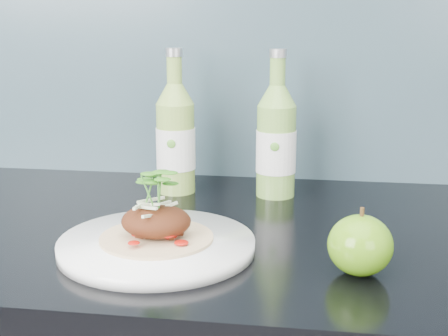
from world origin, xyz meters
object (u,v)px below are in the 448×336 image
Objects in this scene: cider_bottle_left at (176,139)px; cider_bottle_right at (276,141)px; dinner_plate at (157,245)px; green_apple at (360,245)px.

cider_bottle_left and cider_bottle_right have the same top height.
cider_bottle_left reaches higher than dinner_plate.
green_apple is 0.41× the size of cider_bottle_left.
cider_bottle_left is 0.17m from cider_bottle_right.
cider_bottle_right is at bearing 1.12° from cider_bottle_left.
dinner_plate is at bearing -123.32° from cider_bottle_right.
cider_bottle_left is (-0.29, 0.32, 0.06)m from green_apple.
cider_bottle_right is (-0.12, 0.32, 0.06)m from green_apple.
cider_bottle_left reaches higher than green_apple.
green_apple is (0.26, -0.04, 0.03)m from dinner_plate.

